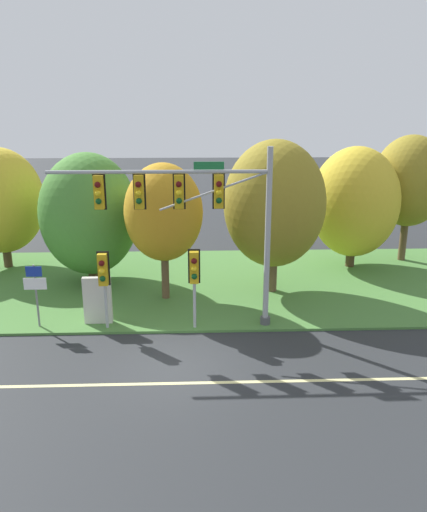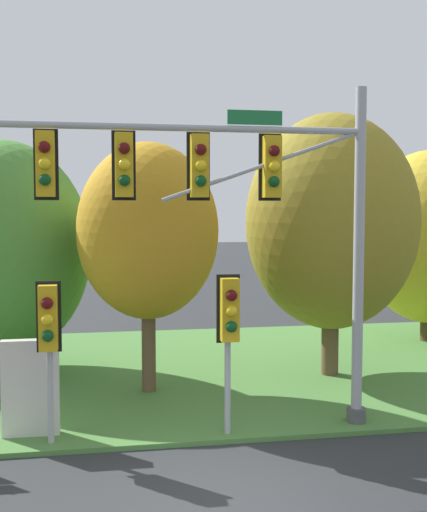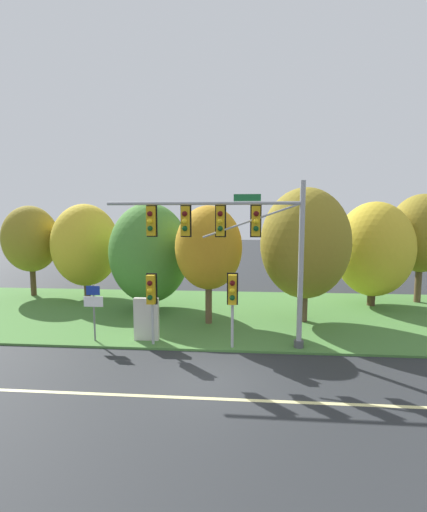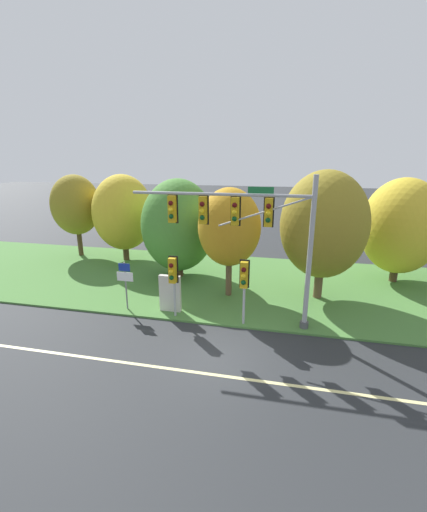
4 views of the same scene
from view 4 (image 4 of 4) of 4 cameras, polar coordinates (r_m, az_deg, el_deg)
The scene contains 14 objects.
ground_plane at distance 14.31m, azimuth 0.36°, elevation -16.36°, with size 160.00×160.00×0.00m, color #282B2D.
lane_stripe at distance 13.34m, azimuth -0.80°, elevation -19.07°, with size 36.00×0.16×0.01m, color beige.
grass_verge at distance 21.59m, azimuth 5.01°, elevation -4.54°, with size 48.00×11.50×0.10m, color #477A38.
traffic_signal_mast at distance 15.20m, azimuth 5.63°, elevation 5.20°, with size 8.28×0.49×6.91m.
pedestrian_signal_near_kerb at distance 16.36m, azimuth -6.79°, elevation -2.99°, with size 0.46×0.55×3.10m.
pedestrian_signal_further_along at distance 15.49m, azimuth 5.11°, elevation -3.80°, with size 0.46×0.55×3.18m.
route_sign_post at distance 17.92m, azimuth -14.50°, elevation -3.73°, with size 0.87×0.08×2.51m.
tree_nearest_road at distance 28.61m, azimuth -21.98°, elevation 7.87°, with size 3.67×3.67×6.29m.
tree_left_of_mast at distance 26.21m, azimuth -14.83°, elevation 7.00°, with size 4.43×4.43×6.39m.
tree_behind_signpost at distance 21.92m, azimuth -5.89°, elevation 5.08°, with size 4.70×4.70×6.31m.
tree_mid_verge at distance 18.55m, azimuth 2.66°, elevation 4.77°, with size 3.41×3.41×6.06m.
tree_tall_centre at distance 19.07m, azimuth 17.89°, elevation 4.92°, with size 4.58×4.58×6.98m.
tree_right_far at distance 23.69m, azimuth 28.79°, elevation 4.34°, with size 4.65×4.65×6.43m.
info_kiosk at distance 17.53m, azimuth -7.23°, elevation -6.21°, with size 1.10×0.24×1.90m.
Camera 4 is at (2.53, -11.76, 7.74)m, focal length 24.00 mm.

